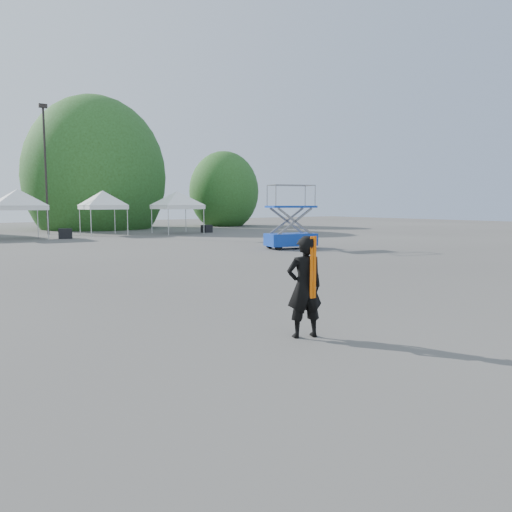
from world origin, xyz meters
TOP-DOWN VIEW (x-y plane):
  - ground at (0.00, 0.00)m, footprint 120.00×120.00m
  - light_pole_east at (3.00, 32.00)m, footprint 0.60×0.25m
  - tree_mid_e at (9.00, 39.00)m, footprint 5.12×5.12m
  - tree_far_e at (22.00, 37.00)m, footprint 3.84×3.84m
  - tent_e at (0.25, 27.97)m, footprint 4.51×4.51m
  - tent_f at (6.26, 28.88)m, footprint 4.14×4.14m
  - tent_g at (11.68, 27.38)m, footprint 4.58×4.58m
  - man at (-0.49, -1.92)m, footprint 0.76×0.61m
  - scissor_lift at (10.41, 11.72)m, footprint 2.79×1.81m
  - crate_mid at (2.82, 26.43)m, footprint 1.02×0.88m
  - crate_east at (14.23, 27.21)m, footprint 0.90×0.77m

SIDE VIEW (x-z plane):
  - ground at x=0.00m, z-range 0.00..0.00m
  - crate_east at x=14.23m, z-range 0.00..0.61m
  - crate_mid at x=2.82m, z-range 0.00..0.68m
  - man at x=-0.49m, z-range 0.00..1.80m
  - scissor_lift at x=10.41m, z-range 0.01..3.33m
  - tent_f at x=6.26m, z-range 1.12..5.00m
  - tent_e at x=0.25m, z-range 1.12..5.00m
  - tent_g at x=11.68m, z-range 1.12..5.00m
  - tree_far_e at x=22.00m, z-range 0.70..6.55m
  - tree_mid_e at x=9.00m, z-range 0.94..8.74m
  - light_pole_east at x=3.00m, z-range 0.62..10.42m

